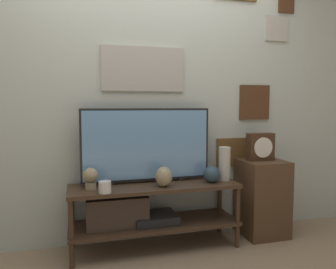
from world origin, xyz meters
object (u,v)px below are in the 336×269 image
object	(u,v)px
vase_urn_stoneware	(164,177)
candle_jar	(105,187)
mantel_clock	(260,147)
television	(147,145)
vase_tall_ceramic	(224,164)
decorative_bust	(91,177)
vase_round_glass	(212,174)

from	to	relation	value
vase_urn_stoneware	candle_jar	xyz separation A→B (m)	(-0.48, -0.07, -0.04)
vase_urn_stoneware	mantel_clock	xyz separation A→B (m)	(0.96, 0.11, 0.20)
mantel_clock	television	bearing A→B (deg)	176.38
candle_jar	mantel_clock	bearing A→B (deg)	7.22
vase_tall_ceramic	decorative_bust	distance (m)	1.16
television	mantel_clock	distance (m)	1.06
candle_jar	decorative_bust	size ratio (longest dim) A/B	0.55
vase_round_glass	decorative_bust	bearing A→B (deg)	177.26
vase_round_glass	mantel_clock	size ratio (longest dim) A/B	0.57
vase_urn_stoneware	vase_round_glass	bearing A→B (deg)	3.87
vase_round_glass	vase_urn_stoneware	size ratio (longest dim) A/B	0.87
vase_urn_stoneware	candle_jar	size ratio (longest dim) A/B	1.73
vase_round_glass	vase_urn_stoneware	bearing A→B (deg)	-176.13
television	vase_urn_stoneware	size ratio (longest dim) A/B	6.75
vase_round_glass	decorative_bust	world-z (taller)	decorative_bust
television	mantel_clock	world-z (taller)	television
candle_jar	vase_tall_ceramic	bearing A→B (deg)	7.85
vase_tall_ceramic	decorative_bust	bearing A→B (deg)	-179.96
candle_jar	mantel_clock	size ratio (longest dim) A/B	0.38
vase_round_glass	mantel_clock	distance (m)	0.57
vase_round_glass	vase_urn_stoneware	xyz separation A→B (m)	(-0.44, -0.03, 0.01)
mantel_clock	candle_jar	bearing A→B (deg)	-172.78
vase_urn_stoneware	decorative_bust	bearing A→B (deg)	172.34
television	vase_tall_ceramic	size ratio (longest dim) A/B	3.73
vase_urn_stoneware	decorative_bust	distance (m)	0.59
television	vase_tall_ceramic	bearing A→B (deg)	-8.59
vase_round_glass	candle_jar	xyz separation A→B (m)	(-0.92, -0.10, -0.03)
television	vase_tall_ceramic	xyz separation A→B (m)	(0.68, -0.10, -0.18)
decorative_bust	mantel_clock	xyz separation A→B (m)	(1.54, 0.04, 0.19)
vase_urn_stoneware	mantel_clock	distance (m)	0.98
television	decorative_bust	bearing A→B (deg)	-167.81
decorative_bust	mantel_clock	world-z (taller)	mantel_clock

